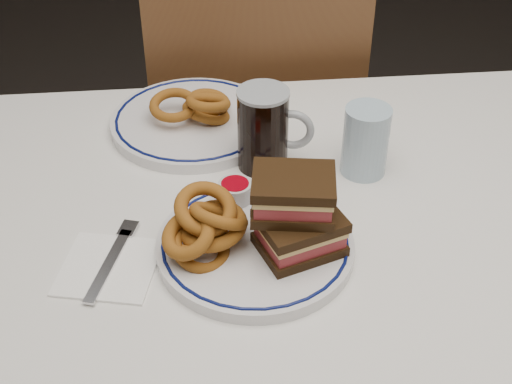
{
  "coord_description": "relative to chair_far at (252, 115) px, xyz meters",
  "views": [
    {
      "loc": [
        -0.17,
        -0.81,
        1.44
      ],
      "look_at": [
        -0.09,
        -0.04,
        0.84
      ],
      "focal_mm": 50.0,
      "sensor_mm": 36.0,
      "label": 1
    }
  ],
  "objects": [
    {
      "name": "beer_mug",
      "position": [
        -0.02,
        -0.49,
        0.28
      ],
      "size": [
        0.12,
        0.08,
        0.14
      ],
      "color": "black",
      "rests_on": "dining_table"
    },
    {
      "name": "ketchup_ramekin",
      "position": [
        -0.08,
        -0.6,
        0.24
      ],
      "size": [
        0.05,
        0.05,
        0.03
      ],
      "color": "silver",
      "rests_on": "main_plate"
    },
    {
      "name": "far_plate",
      "position": [
        -0.14,
        -0.36,
        0.22
      ],
      "size": [
        0.29,
        0.29,
        0.02
      ],
      "color": "silver",
      "rests_on": "dining_table"
    },
    {
      "name": "dining_table",
      "position": [
        0.04,
        -0.64,
        0.1
      ],
      "size": [
        1.27,
        0.87,
        0.75
      ],
      "color": "white",
      "rests_on": "floor"
    },
    {
      "name": "napkin_fork",
      "position": [
        -0.26,
        -0.72,
        0.21
      ],
      "size": [
        0.15,
        0.17,
        0.01
      ],
      "color": "white",
      "rests_on": "dining_table"
    },
    {
      "name": "water_glass",
      "position": [
        0.14,
        -0.52,
        0.26
      ],
      "size": [
        0.07,
        0.07,
        0.12
      ],
      "primitive_type": "cylinder",
      "color": "#9DB9CB",
      "rests_on": "dining_table"
    },
    {
      "name": "onion_rings_far",
      "position": [
        -0.13,
        -0.37,
        0.25
      ],
      "size": [
        0.15,
        0.12,
        0.08
      ],
      "color": "brown",
      "rests_on": "far_plate"
    },
    {
      "name": "main_plate",
      "position": [
        -0.06,
        -0.7,
        0.22
      ],
      "size": [
        0.28,
        0.28,
        0.02
      ],
      "color": "silver",
      "rests_on": "dining_table"
    },
    {
      "name": "chair_far",
      "position": [
        0.0,
        0.0,
        0.0
      ],
      "size": [
        0.47,
        0.47,
        1.0
      ],
      "color": "#4C2818",
      "rests_on": "floor"
    },
    {
      "name": "reuben_sandwich",
      "position": [
        -0.0,
        -0.72,
        0.28
      ],
      "size": [
        0.14,
        0.13,
        0.11
      ],
      "color": "black",
      "rests_on": "main_plate"
    },
    {
      "name": "onion_rings_main",
      "position": [
        -0.13,
        -0.71,
        0.26
      ],
      "size": [
        0.13,
        0.12,
        0.11
      ],
      "color": "brown",
      "rests_on": "main_plate"
    }
  ]
}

